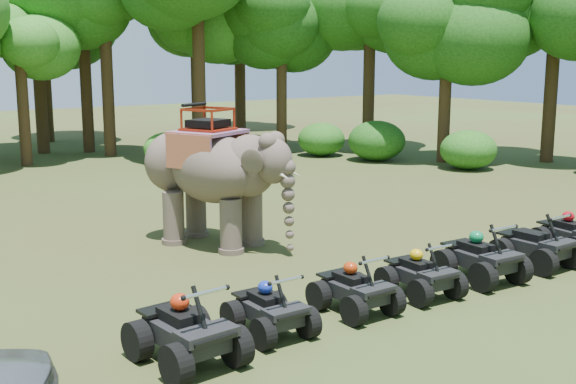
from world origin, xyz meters
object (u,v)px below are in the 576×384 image
Objects in this scene: atv_1 at (270,303)px; atv_6 at (573,228)px; atv_3 at (421,268)px; atv_2 at (355,282)px; atv_0 at (186,322)px; atv_4 at (481,251)px; elephant at (212,175)px; atv_5 at (536,239)px.

atv_6 is (9.13, 0.04, 0.05)m from atv_1.
atv_3 reaches higher than atv_1.
atv_1 is 1.95m from atv_2.
atv_6 is at bearing -2.78° from atv_0.
atv_0 is at bearing -175.17° from atv_3.
atv_6 is (3.65, 0.16, -0.03)m from atv_4.
elephant reaches higher than atv_2.
atv_2 is at bearing -1.19° from atv_0.
atv_4 is at bearing -86.29° from elephant.
atv_6 is (7.18, 0.07, 0.04)m from atv_2.
atv_3 is (3.68, -0.08, 0.01)m from atv_1.
atv_5 is at bearing -3.75° from atv_0.
atv_1 is 0.87× the size of atv_4.
atv_3 is at bearing -100.98° from elephant.
atv_0 is 1.03× the size of atv_4.
atv_2 is at bearing -177.79° from atv_4.
atv_3 is at bearing -0.57° from atv_1.
atv_5 is at bearing -167.40° from atv_6.
atv_4 reaches higher than atv_6.
atv_6 is at bearing 0.87° from atv_1.
atv_6 reaches higher than atv_3.
atv_0 is 3.73m from atv_2.
atv_1 is at bearing -173.62° from atv_6.
atv_0 is at bearing -146.97° from elephant.
atv_6 is at bearing 4.47° from atv_3.
atv_6 reaches higher than atv_2.
elephant is at bearing 52.81° from atv_0.
atv_2 is 5.44m from atv_5.
atv_6 is at bearing 6.20° from atv_4.
atv_6 is at bearing 5.25° from atv_5.
atv_3 is 0.93× the size of atv_6.
atv_5 is 1.04× the size of atv_6.
atv_5 reaches higher than atv_3.
atv_6 reaches higher than atv_1.
atv_0 is 1.09× the size of atv_6.
elephant is at bearing 145.13° from atv_6.
atv_3 is at bearing -1.60° from atv_2.
atv_1 is (-2.28, -6.00, -1.24)m from elephant.
atv_0 is at bearing -172.08° from atv_1.
atv_0 reaches higher than atv_6.
elephant is 7.01m from atv_4.
atv_5 is (3.71, -0.08, 0.07)m from atv_3.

